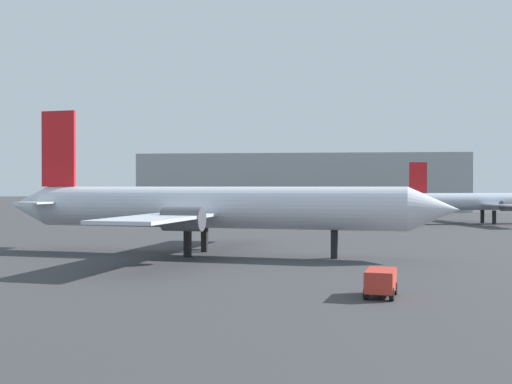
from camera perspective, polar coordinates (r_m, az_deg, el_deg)
name	(u,v)px	position (r m, az deg, el deg)	size (l,w,h in m)	color
airplane_on_taxiway	(210,207)	(46.88, -4.35, -1.44)	(35.76, 26.51, 11.43)	silver
airplane_far_left	(494,202)	(92.12, 21.33, -0.84)	(29.73, 21.61, 8.58)	#B2BCCC
baggage_cart	(381,281)	(29.79, 11.56, -8.14)	(1.81, 2.62, 1.30)	red
terminal_building	(301,183)	(139.26, 4.25, 0.88)	(69.75, 24.79, 12.23)	#999EA3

